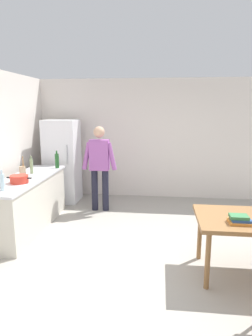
{
  "coord_description": "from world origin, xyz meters",
  "views": [
    {
      "loc": [
        0.23,
        -3.81,
        2.04
      ],
      "look_at": [
        -0.36,
        1.35,
        0.99
      ],
      "focal_mm": 31.56,
      "sensor_mm": 36.0,
      "label": 1
    }
  ],
  "objects_px": {
    "utensil_jar": "(23,170)",
    "bottle_water_clear": "(2,182)",
    "person": "(100,163)",
    "bottle_vinegar_tall": "(31,166)",
    "bottle_wine_green": "(57,161)",
    "book_stack": "(240,220)",
    "cooking_pot": "(19,179)",
    "refrigerator": "(62,161)"
  },
  "relations": [
    {
      "from": "utensil_jar",
      "to": "bottle_water_clear",
      "type": "xyz_separation_m",
      "value": [
        0.2,
        -1.04,
        0.05
      ]
    },
    {
      "from": "person",
      "to": "bottle_vinegar_tall",
      "type": "bearing_deg",
      "value": -145.92
    },
    {
      "from": "utensil_jar",
      "to": "bottle_vinegar_tall",
      "type": "height_order",
      "value": "same"
    },
    {
      "from": "bottle_wine_green",
      "to": "book_stack",
      "type": "xyz_separation_m",
      "value": [
        2.91,
        -2.14,
        -0.25
      ]
    },
    {
      "from": "bottle_water_clear",
      "to": "book_stack",
      "type": "distance_m",
      "value": 3.17
    },
    {
      "from": "person",
      "to": "cooking_pot",
      "type": "xyz_separation_m",
      "value": [
        -0.99,
        -1.4,
        -0.02
      ]
    },
    {
      "from": "bottle_wine_green",
      "to": "bottle_water_clear",
      "type": "bearing_deg",
      "value": -97.31
    },
    {
      "from": "refrigerator",
      "to": "person",
      "type": "distance_m",
      "value": 1.1
    },
    {
      "from": "refrigerator",
      "to": "cooking_pot",
      "type": "xyz_separation_m",
      "value": [
        -0.04,
        -1.96,
        0.06
      ]
    },
    {
      "from": "cooking_pot",
      "to": "bottle_wine_green",
      "type": "height_order",
      "value": "bottle_wine_green"
    },
    {
      "from": "utensil_jar",
      "to": "book_stack",
      "type": "relative_size",
      "value": 1.18
    },
    {
      "from": "bottle_vinegar_tall",
      "to": "book_stack",
      "type": "xyz_separation_m",
      "value": [
        3.2,
        -1.61,
        -0.24
      ]
    },
    {
      "from": "refrigerator",
      "to": "bottle_vinegar_tall",
      "type": "height_order",
      "value": "refrigerator"
    },
    {
      "from": "cooking_pot",
      "to": "utensil_jar",
      "type": "relative_size",
      "value": 1.25
    },
    {
      "from": "person",
      "to": "book_stack",
      "type": "relative_size",
      "value": 6.28
    },
    {
      "from": "cooking_pot",
      "to": "bottle_water_clear",
      "type": "height_order",
      "value": "bottle_water_clear"
    },
    {
      "from": "person",
      "to": "bottle_water_clear",
      "type": "relative_size",
      "value": 5.67
    },
    {
      "from": "bottle_water_clear",
      "to": "refrigerator",
      "type": "bearing_deg",
      "value": 88.54
    },
    {
      "from": "bottle_vinegar_tall",
      "to": "utensil_jar",
      "type": "bearing_deg",
      "value": -149.64
    },
    {
      "from": "person",
      "to": "cooking_pot",
      "type": "distance_m",
      "value": 1.72
    },
    {
      "from": "cooking_pot",
      "to": "book_stack",
      "type": "relative_size",
      "value": 1.48
    },
    {
      "from": "person",
      "to": "utensil_jar",
      "type": "height_order",
      "value": "person"
    },
    {
      "from": "bottle_vinegar_tall",
      "to": "refrigerator",
      "type": "bearing_deg",
      "value": 84.13
    },
    {
      "from": "cooking_pot",
      "to": "bottle_water_clear",
      "type": "relative_size",
      "value": 1.33
    },
    {
      "from": "person",
      "to": "bottle_vinegar_tall",
      "type": "relative_size",
      "value": 5.31
    },
    {
      "from": "utensil_jar",
      "to": "bottle_vinegar_tall",
      "type": "bearing_deg",
      "value": 30.36
    },
    {
      "from": "refrigerator",
      "to": "bottle_vinegar_tall",
      "type": "relative_size",
      "value": 5.62
    },
    {
      "from": "cooking_pot",
      "to": "utensil_jar",
      "type": "distance_m",
      "value": 0.64
    },
    {
      "from": "refrigerator",
      "to": "book_stack",
      "type": "xyz_separation_m",
      "value": [
        3.06,
        -2.89,
        -0.11
      ]
    },
    {
      "from": "refrigerator",
      "to": "bottle_water_clear",
      "type": "relative_size",
      "value": 6.0
    },
    {
      "from": "refrigerator",
      "to": "bottle_vinegar_tall",
      "type": "distance_m",
      "value": 1.3
    },
    {
      "from": "book_stack",
      "to": "bottle_vinegar_tall",
      "type": "bearing_deg",
      "value": 153.32
    },
    {
      "from": "bottle_vinegar_tall",
      "to": "bottle_wine_green",
      "type": "relative_size",
      "value": 0.94
    },
    {
      "from": "refrigerator",
      "to": "cooking_pot",
      "type": "relative_size",
      "value": 4.5
    },
    {
      "from": "cooking_pot",
      "to": "book_stack",
      "type": "height_order",
      "value": "cooking_pot"
    },
    {
      "from": "person",
      "to": "cooking_pot",
      "type": "relative_size",
      "value": 4.25
    },
    {
      "from": "utensil_jar",
      "to": "book_stack",
      "type": "distance_m",
      "value": 3.67
    },
    {
      "from": "refrigerator",
      "to": "cooking_pot",
      "type": "height_order",
      "value": "refrigerator"
    },
    {
      "from": "cooking_pot",
      "to": "bottle_water_clear",
      "type": "bearing_deg",
      "value": -92.99
    },
    {
      "from": "bottle_vinegar_tall",
      "to": "bottle_wine_green",
      "type": "height_order",
      "value": "bottle_wine_green"
    },
    {
      "from": "bottle_wine_green",
      "to": "person",
      "type": "bearing_deg",
      "value": 14.15
    },
    {
      "from": "refrigerator",
      "to": "cooking_pot",
      "type": "distance_m",
      "value": 1.96
    }
  ]
}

